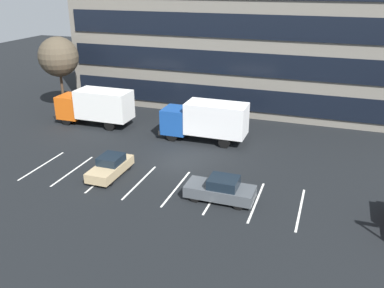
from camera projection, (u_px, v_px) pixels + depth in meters
name	position (u px, v px, depth m)	size (l,w,h in m)	color
ground_plane	(179.00, 162.00, 32.60)	(120.00, 120.00, 0.00)	black
office_building	(236.00, 39.00, 45.58)	(35.27, 11.11, 14.40)	slate
lot_markings	(158.00, 185.00, 28.98)	(19.74, 5.40, 0.01)	silver
box_truck_blue	(206.00, 119.00, 36.09)	(7.65, 2.53, 3.55)	#194799
box_truck_orange	(96.00, 105.00, 40.08)	(7.65, 2.53, 3.55)	#D85914
sedan_charcoal	(221.00, 189.00, 26.80)	(4.51, 1.89, 1.61)	#474C51
sedan_tan	(110.00, 166.00, 30.15)	(1.77, 4.22, 1.51)	tan
bare_tree	(58.00, 57.00, 43.48)	(4.19, 4.19, 7.86)	#473323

